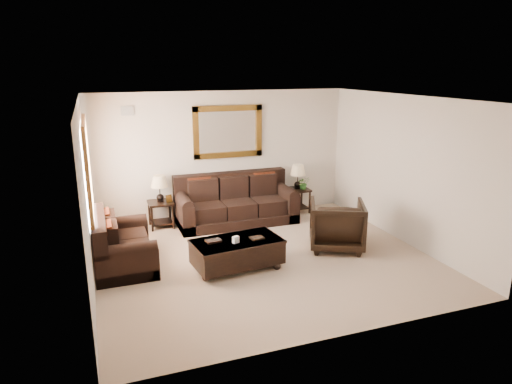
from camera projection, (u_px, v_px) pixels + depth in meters
name	position (u px, v px, depth m)	size (l,w,h in m)	color
room	(264.00, 182.00, 7.45)	(5.51, 5.01, 2.71)	gray
window	(88.00, 171.00, 7.33)	(0.07, 1.96, 1.66)	white
mirror	(228.00, 132.00, 9.60)	(1.50, 0.06, 1.10)	#45310D
air_vent	(127.00, 111.00, 8.82)	(0.25, 0.02, 0.18)	#999999
sofa	(235.00, 205.00, 9.58)	(2.45, 1.06, 1.00)	black
loveseat	(120.00, 247.00, 7.46)	(0.94, 1.58, 0.89)	black
end_table_left	(160.00, 194.00, 9.17)	(0.49, 0.49, 1.08)	black
end_table_right	(298.00, 181.00, 10.17)	(0.49, 0.49, 1.08)	black
coffee_table	(237.00, 251.00, 7.38)	(1.50, 0.92, 0.60)	black
armchair	(337.00, 222.00, 8.16)	(0.93, 0.87, 0.96)	black
potted_plant	(304.00, 184.00, 10.14)	(0.26, 0.28, 0.22)	#28581E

